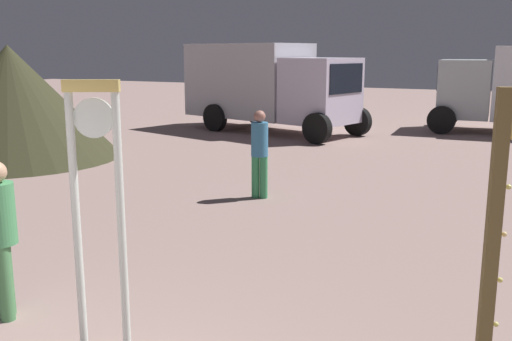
{
  "coord_description": "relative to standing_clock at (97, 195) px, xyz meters",
  "views": [
    {
      "loc": [
        2.88,
        -1.86,
        2.62
      ],
      "look_at": [
        -0.17,
        4.28,
        1.2
      ],
      "focal_mm": 40.45,
      "sensor_mm": 36.0,
      "label": 1
    }
  ],
  "objects": [
    {
      "name": "standing_clock",
      "position": [
        0.0,
        0.0,
        0.0
      ],
      "size": [
        0.45,
        0.29,
        2.4
      ],
      "color": "silver",
      "rests_on": "ground_plane"
    },
    {
      "name": "person_near_clock",
      "position": [
        -1.32,
        0.07,
        -0.54
      ],
      "size": [
        0.31,
        0.31,
        1.59
      ],
      "color": "#4C8852",
      "rests_on": "ground_plane"
    },
    {
      "name": "box_truck_near",
      "position": [
        -4.92,
        13.67,
        0.14
      ],
      "size": [
        6.51,
        3.8,
        2.87
      ],
      "color": "silver",
      "rests_on": "ground_plane"
    },
    {
      "name": "dome_tent",
      "position": [
        -8.39,
        6.39,
        -0.04
      ],
      "size": [
        5.12,
        5.12,
        2.78
      ],
      "color": "#31311C",
      "rests_on": "ground_plane"
    },
    {
      "name": "person_distant",
      "position": [
        -1.17,
        5.52,
        -0.54
      ],
      "size": [
        0.31,
        0.31,
        1.6
      ],
      "color": "#3B945B",
      "rests_on": "ground_plane"
    }
  ]
}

